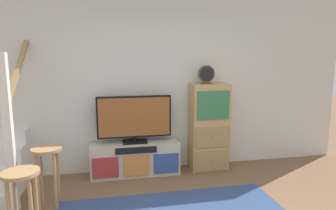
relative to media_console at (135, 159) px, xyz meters
name	(u,v)px	position (x,y,z in m)	size (l,w,h in m)	color
back_wall	(152,83)	(0.30, 0.27, 1.11)	(6.40, 0.12, 2.70)	beige
media_console	(135,159)	(0.00, 0.00, 0.00)	(1.31, 0.38, 0.49)	#BCB29E
television	(134,118)	(0.00, 0.02, 0.62)	(1.09, 0.22, 0.70)	black
side_cabinet	(209,127)	(1.15, 0.01, 0.43)	(0.58, 0.38, 1.35)	tan
desk_clock	(206,75)	(1.09, 0.00, 1.25)	(0.26, 0.08, 0.28)	#4C3823
bar_stool_near	(22,189)	(-1.18, -1.40, 0.28)	(0.34, 0.34, 0.70)	#A37A4C
bar_stool_far	(47,163)	(-1.08, -0.76, 0.29)	(0.34, 0.34, 0.72)	#A37A4C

